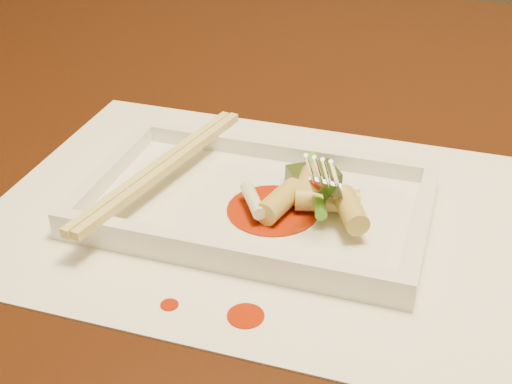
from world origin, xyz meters
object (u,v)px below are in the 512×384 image
(table, at_px, (387,229))
(plate_base, at_px, (256,207))
(placemat, at_px, (256,213))
(chopstick_a, at_px, (156,167))
(fork, at_px, (358,118))

(table, xyz_separation_m, plate_base, (-0.09, -0.16, 0.11))
(placemat, xyz_separation_m, chopstick_a, (-0.08, 0.00, 0.03))
(plate_base, height_order, chopstick_a, chopstick_a)
(placemat, relative_size, fork, 2.86)
(fork, bearing_deg, table, 83.15)
(placemat, bearing_deg, chopstick_a, 180.00)
(plate_base, distance_m, fork, 0.11)
(fork, bearing_deg, chopstick_a, -173.25)
(placemat, height_order, fork, fork)
(chopstick_a, xyz_separation_m, fork, (0.15, 0.02, 0.06))
(table, xyz_separation_m, fork, (-0.02, -0.14, 0.18))
(table, relative_size, fork, 10.00)
(table, bearing_deg, placemat, -119.08)
(table, bearing_deg, fork, -96.85)
(plate_base, bearing_deg, fork, 14.42)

